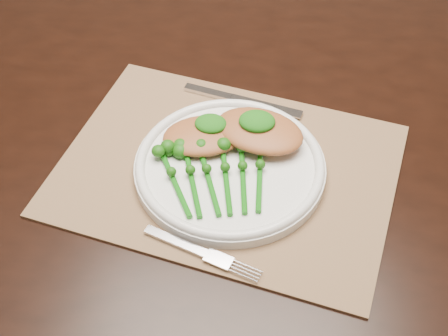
# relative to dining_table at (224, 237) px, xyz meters

# --- Properties ---
(dining_table) EXTENTS (1.63, 0.96, 0.75)m
(dining_table) POSITION_rel_dining_table_xyz_m (0.00, 0.00, 0.00)
(dining_table) COLOR black
(dining_table) RESTS_ON ground
(placemat) EXTENTS (0.56, 0.46, 0.00)m
(placemat) POSITION_rel_dining_table_xyz_m (0.02, -0.15, 0.38)
(placemat) COLOR brown
(placemat) RESTS_ON dining_table
(dinner_plate) EXTENTS (0.28, 0.28, 0.03)m
(dinner_plate) POSITION_rel_dining_table_xyz_m (0.03, -0.15, 0.39)
(dinner_plate) COLOR silver
(dinner_plate) RESTS_ON placemat
(knife) EXTENTS (0.20, 0.06, 0.01)m
(knife) POSITION_rel_dining_table_xyz_m (0.01, 0.01, 0.38)
(knife) COLOR silver
(knife) RESTS_ON placemat
(fork) EXTENTS (0.17, 0.07, 0.01)m
(fork) POSITION_rel_dining_table_xyz_m (0.02, -0.31, 0.38)
(fork) COLOR silver
(fork) RESTS_ON placemat
(chicken_fillet_left) EXTENTS (0.14, 0.12, 0.03)m
(chicken_fillet_left) POSITION_rel_dining_table_xyz_m (-0.02, -0.11, 0.41)
(chicken_fillet_left) COLOR #A15B2E
(chicken_fillet_left) RESTS_ON dinner_plate
(chicken_fillet_right) EXTENTS (0.16, 0.13, 0.03)m
(chicken_fillet_right) POSITION_rel_dining_table_xyz_m (0.07, -0.10, 0.41)
(chicken_fillet_right) COLOR #A15B2E
(chicken_fillet_right) RESTS_ON dinner_plate
(pesto_dollop_left) EXTENTS (0.05, 0.04, 0.02)m
(pesto_dollop_left) POSITION_rel_dining_table_xyz_m (-0.01, -0.10, 0.42)
(pesto_dollop_left) COLOR #0D480A
(pesto_dollop_left) RESTS_ON chicken_fillet_left
(pesto_dollop_right) EXTENTS (0.06, 0.05, 0.02)m
(pesto_dollop_right) POSITION_rel_dining_table_xyz_m (0.06, -0.09, 0.43)
(pesto_dollop_right) COLOR #0D480A
(pesto_dollop_right) RESTS_ON chicken_fillet_right
(broccolini_bundle) EXTENTS (0.18, 0.19, 0.04)m
(broccolini_bundle) POSITION_rel_dining_table_xyz_m (0.02, -0.19, 0.40)
(broccolini_bundle) COLOR #0F5C0C
(broccolini_bundle) RESTS_ON dinner_plate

